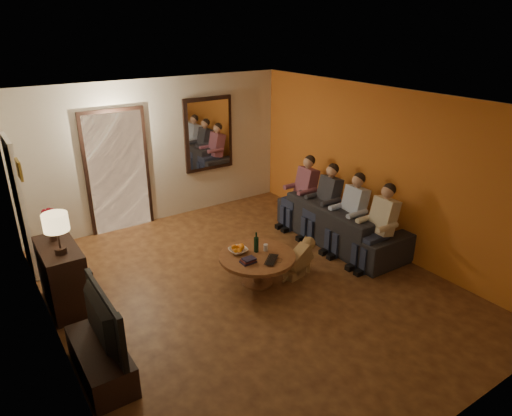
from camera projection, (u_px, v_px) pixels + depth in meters
floor at (250, 287)px, 6.47m from camera, size 5.00×6.00×0.01m
ceiling at (249, 102)px, 5.47m from camera, size 5.00×6.00×0.01m
back_wall at (159, 152)px, 8.27m from camera, size 5.00×0.02×2.60m
front_wall at (454, 317)px, 3.67m from camera, size 5.00×0.02×2.60m
left_wall at (47, 253)px, 4.68m from camera, size 0.02×6.00×2.60m
right_wall at (381, 170)px, 7.26m from camera, size 0.02×6.00×2.60m
orange_accent at (380, 170)px, 7.26m from camera, size 0.01×6.00×2.60m
kitchen_doorway at (118, 173)px, 7.94m from camera, size 1.00×0.06×2.10m
door_trim at (118, 173)px, 7.93m from camera, size 1.12×0.04×2.22m
fridge_glimpse at (133, 178)px, 8.13m from camera, size 0.45×0.03×1.70m
mirror_frame at (209, 134)px, 8.68m from camera, size 1.00×0.05×1.40m
mirror_glass at (209, 134)px, 8.66m from camera, size 0.86×0.02×1.26m
white_door at (20, 207)px, 6.57m from camera, size 0.06×0.85×2.04m
framed_art at (19, 169)px, 5.48m from camera, size 0.03×0.28×0.24m
art_canvas at (20, 169)px, 5.49m from camera, size 0.01×0.22×0.18m
dresser at (63, 276)px, 5.91m from camera, size 0.45×0.98×0.87m
table_lamp at (58, 234)px, 5.48m from camera, size 0.30×0.30×0.54m
flower_vase at (51, 225)px, 5.83m from camera, size 0.14×0.14×0.44m
tv_stand at (101, 361)px, 4.82m from camera, size 0.45×1.10×0.37m
tv at (95, 321)px, 4.63m from camera, size 1.10×0.14×0.63m
sofa at (341, 222)px, 7.70m from camera, size 2.42×0.98×0.70m
person_a at (379, 229)px, 6.87m from camera, size 0.60×0.40×1.20m
person_b at (351, 216)px, 7.33m from camera, size 0.60×0.40×1.20m
person_c at (326, 204)px, 7.79m from camera, size 0.60×0.40×1.20m
person_d at (303, 194)px, 8.25m from camera, size 0.60×0.40×1.20m
dog at (299, 258)px, 6.69m from camera, size 0.60×0.35×0.56m
coffee_table at (257, 269)px, 6.50m from camera, size 1.22×1.22×0.45m
bowl at (238, 251)px, 6.48m from camera, size 0.26×0.26×0.06m
oranges at (238, 246)px, 6.45m from camera, size 0.20×0.20×0.08m
wine_bottle at (256, 242)px, 6.46m from camera, size 0.07×0.07×0.31m
wine_glass at (266, 247)px, 6.53m from camera, size 0.06×0.06×0.10m
book_stack at (248, 260)px, 6.21m from camera, size 0.20×0.15×0.07m
laptop at (275, 261)px, 6.25m from camera, size 0.39×0.37×0.03m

